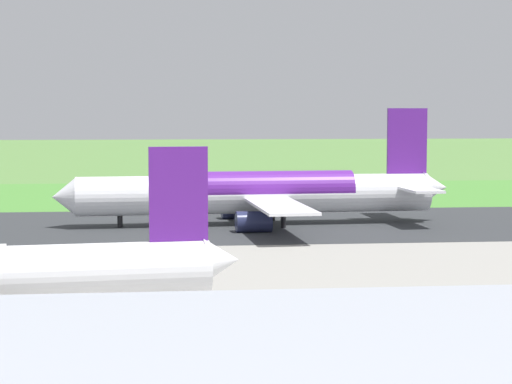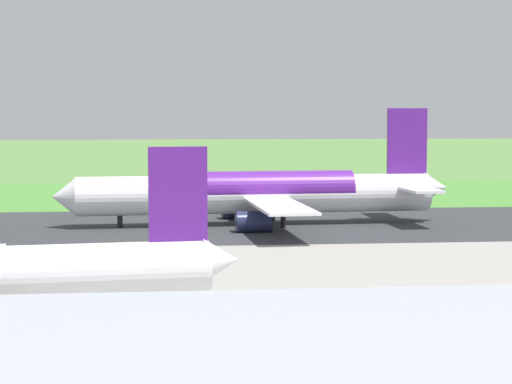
{
  "view_description": "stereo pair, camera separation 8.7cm",
  "coord_description": "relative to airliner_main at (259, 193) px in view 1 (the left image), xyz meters",
  "views": [
    {
      "loc": [
        2.26,
        123.43,
        15.22
      ],
      "look_at": [
        -10.68,
        0.0,
        4.5
      ],
      "focal_mm": 64.78,
      "sensor_mm": 36.0,
      "label": 1
    },
    {
      "loc": [
        2.17,
        123.44,
        15.22
      ],
      "look_at": [
        -10.68,
        0.0,
        4.5
      ],
      "focal_mm": 64.78,
      "sensor_mm": 36.0,
      "label": 2
    }
  ],
  "objects": [
    {
      "name": "grass_verge_foreground",
      "position": [
        11.06,
        -36.41,
        -4.33
      ],
      "size": [
        600.0,
        80.0,
        0.04
      ],
      "primitive_type": "cube",
      "color": "#478534",
      "rests_on": "ground"
    },
    {
      "name": "runway_asphalt",
      "position": [
        11.06,
        0.02,
        -4.32
      ],
      "size": [
        600.0,
        38.61,
        0.06
      ],
      "primitive_type": "cube",
      "color": "#2D3033",
      "rests_on": "ground"
    },
    {
      "name": "no_stopping_sign",
      "position": [
        4.49,
        -33.28,
        -3.01
      ],
      "size": [
        0.6,
        0.1,
        2.24
      ],
      "color": "slate",
      "rests_on": "ground"
    },
    {
      "name": "apron_concrete",
      "position": [
        11.06,
        53.04,
        -4.33
      ],
      "size": [
        440.0,
        110.0,
        0.05
      ],
      "primitive_type": "cube",
      "color": "gray",
      "rests_on": "ground"
    },
    {
      "name": "traffic_cone_orange",
      "position": [
        8.76,
        -40.07,
        -4.08
      ],
      "size": [
        0.4,
        0.4,
        0.55
      ],
      "primitive_type": "cone",
      "color": "orange",
      "rests_on": "ground"
    },
    {
      "name": "airliner_main",
      "position": [
        0.0,
        0.0,
        0.0
      ],
      "size": [
        54.12,
        44.26,
        15.88
      ],
      "color": "white",
      "rests_on": "ground"
    },
    {
      "name": "ground_plane",
      "position": [
        11.06,
        0.02,
        -4.35
      ],
      "size": [
        800.0,
        800.0,
        0.0
      ],
      "primitive_type": "plane",
      "color": "#547F3D"
    }
  ]
}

